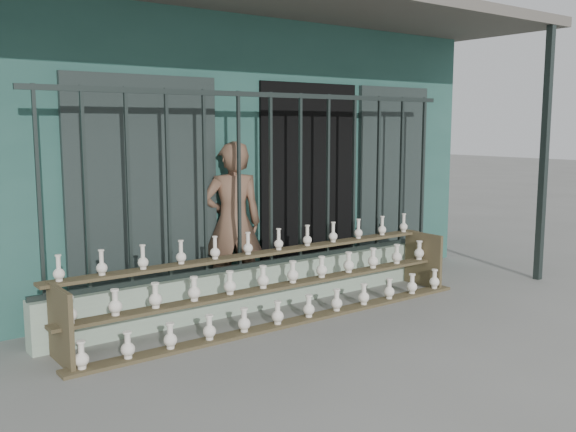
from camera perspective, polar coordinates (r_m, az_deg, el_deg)
ground at (r=5.98m, az=5.87°, el=-10.63°), size 60.00×60.00×0.00m
workshop_building at (r=9.23m, az=-12.18°, el=6.09°), size 7.40×6.60×3.21m
parapet_wall at (r=6.88m, az=-1.51°, el=-6.12°), size 5.00×0.20×0.45m
security_fence at (r=6.70m, az=-1.54°, el=3.25°), size 5.00×0.04×1.80m
shelf_rack at (r=6.41m, az=-0.81°, el=-5.93°), size 4.50×0.68×0.85m
elderly_woman at (r=6.88m, az=-4.93°, el=-0.64°), size 0.74×0.62×1.75m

